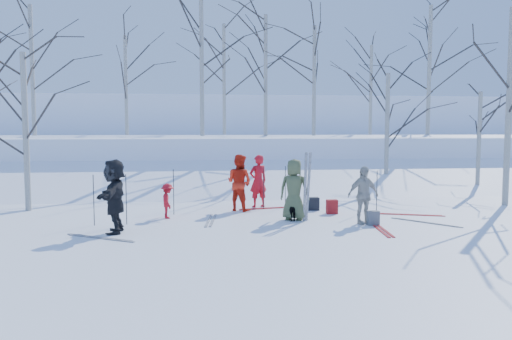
{
  "coord_description": "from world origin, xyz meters",
  "views": [
    {
      "loc": [
        -1.76,
        -13.27,
        2.54
      ],
      "look_at": [
        0.0,
        1.5,
        1.3
      ],
      "focal_mm": 35.0,
      "sensor_mm": 36.0,
      "label": 1
    }
  ],
  "objects": [
    {
      "name": "ski_pair_b",
      "position": [
        2.83,
        -1.37,
        0.01
      ],
      "size": [
        0.61,
        1.94,
        0.02
      ],
      "primitive_type": null,
      "rotation": [
        0.0,
        0.0,
        -0.11
      ],
      "color": "#A81818",
      "rests_on": "ground"
    },
    {
      "name": "backpack_dark",
      "position": [
        1.83,
        1.79,
        0.2
      ],
      "size": [
        0.34,
        0.24,
        0.4
      ],
      "primitive_type": "cube",
      "color": "black",
      "rests_on": "ground"
    },
    {
      "name": "snow_plateau",
      "position": [
        0.0,
        17.0,
        1.0
      ],
      "size": [
        70.0,
        18.0,
        2.2
      ],
      "primitive_type": "cube",
      "color": "white",
      "rests_on": "ground"
    },
    {
      "name": "birch_plateau_c",
      "position": [
        1.64,
        11.29,
        5.14
      ],
      "size": [
        4.71,
        4.71,
        5.88
      ],
      "primitive_type": null,
      "color": "silver",
      "rests_on": "snow_plateau"
    },
    {
      "name": "ground",
      "position": [
        0.0,
        0.0,
        0.0
      ],
      "size": [
        120.0,
        120.0,
        0.0
      ],
      "primitive_type": "plane",
      "color": "white",
      "rests_on": "ground"
    },
    {
      "name": "birch_edge_c",
      "position": [
        9.29,
        5.2,
        1.99
      ],
      "size": [
        3.39,
        3.39,
        3.99
      ],
      "primitive_type": null,
      "color": "silver",
      "rests_on": "ground"
    },
    {
      "name": "ski_pole_f",
      "position": [
        1.06,
        2.42,
        0.67
      ],
      "size": [
        0.02,
        0.02,
        1.34
      ],
      "primitive_type": "cylinder",
      "color": "black",
      "rests_on": "ground"
    },
    {
      "name": "ski_pole_a",
      "position": [
        3.37,
        0.42,
        0.67
      ],
      "size": [
        0.02,
        0.02,
        1.34
      ],
      "primitive_type": "cylinder",
      "color": "black",
      "rests_on": "ground"
    },
    {
      "name": "birch_plateau_a",
      "position": [
        11.89,
        14.97,
        5.63
      ],
      "size": [
        5.4,
        5.4,
        6.86
      ],
      "primitive_type": null,
      "color": "silver",
      "rests_on": "snow_plateau"
    },
    {
      "name": "ski_pair_a",
      "position": [
        4.36,
        -0.62,
        0.01
      ],
      "size": [
        2.05,
        2.1,
        0.02
      ],
      "primitive_type": null,
      "rotation": [
        0.0,
        0.0,
        0.67
      ],
      "color": "silver",
      "rests_on": "ground"
    },
    {
      "name": "ski_pole_h",
      "position": [
        -3.81,
        -0.29,
        0.67
      ],
      "size": [
        0.02,
        0.02,
        1.34
      ],
      "primitive_type": "cylinder",
      "color": "black",
      "rests_on": "ground"
    },
    {
      "name": "skier_redor_behind",
      "position": [
        -0.46,
        1.98,
        0.87
      ],
      "size": [
        1.08,
        1.05,
        1.75
      ],
      "primitive_type": "imported",
      "rotation": [
        0.0,
        0.0,
        2.47
      ],
      "color": "red",
      "rests_on": "ground"
    },
    {
      "name": "dog",
      "position": [
        0.86,
        0.19,
        0.27
      ],
      "size": [
        0.43,
        0.68,
        0.54
      ],
      "primitive_type": "imported",
      "rotation": [
        0.0,
        0.0,
        3.37
      ],
      "color": "black",
      "rests_on": "ground"
    },
    {
      "name": "upright_ski_left",
      "position": [
        1.17,
        0.0,
        0.95
      ],
      "size": [
        0.1,
        0.16,
        1.9
      ],
      "primitive_type": "cube",
      "rotation": [
        0.07,
        0.0,
        0.17
      ],
      "color": "silver",
      "rests_on": "ground"
    },
    {
      "name": "ski_pair_c",
      "position": [
        -1.39,
        0.39,
        0.01
      ],
      "size": [
        0.62,
        1.94,
        0.02
      ],
      "primitive_type": null,
      "rotation": [
        0.0,
        0.0,
        -0.11
      ],
      "color": "silver",
      "rests_on": "ground"
    },
    {
      "name": "birch_plateau_g",
      "position": [
        3.88,
        10.44,
        4.81
      ],
      "size": [
        4.26,
        4.26,
        5.23
      ],
      "primitive_type": null,
      "color": "silver",
      "rests_on": "snow_plateau"
    },
    {
      "name": "backpack_grey",
      "position": [
        2.84,
        -0.77,
        0.19
      ],
      "size": [
        0.3,
        0.2,
        0.38
      ],
      "primitive_type": "cube",
      "color": "#55585D",
      "rests_on": "ground"
    },
    {
      "name": "ski_pole_d",
      "position": [
        3.02,
        0.88,
        0.67
      ],
      "size": [
        0.02,
        0.02,
        1.34
      ],
      "primitive_type": "cylinder",
      "color": "black",
      "rests_on": "ground"
    },
    {
      "name": "birch_edge_a",
      "position": [
        -6.96,
        2.76,
        2.42
      ],
      "size": [
        3.99,
        3.99,
        4.85
      ],
      "primitive_type": null,
      "color": "silver",
      "rests_on": "ground"
    },
    {
      "name": "upright_ski_right",
      "position": [
        1.27,
        0.01,
        0.95
      ],
      "size": [
        0.13,
        0.23,
        1.89
      ],
      "primitive_type": "cube",
      "rotation": [
        0.1,
        0.0,
        0.3
      ],
      "color": "silver",
      "rests_on": "ground"
    },
    {
      "name": "birch_edge_e",
      "position": [
        5.97,
        6.37,
        2.39
      ],
      "size": [
        3.94,
        3.94,
        4.78
      ],
      "primitive_type": null,
      "color": "silver",
      "rests_on": "ground"
    },
    {
      "name": "birch_edge_b",
      "position": [
        8.4,
        2.04,
        3.23
      ],
      "size": [
        5.12,
        5.12,
        6.45
      ],
      "primitive_type": null,
      "color": "silver",
      "rests_on": "ground"
    },
    {
      "name": "ski_pair_d",
      "position": [
        -4.01,
        -1.53,
        0.01
      ],
      "size": [
        1.88,
        2.08,
        0.02
      ],
      "primitive_type": null,
      "rotation": [
        0.0,
        0.0,
        1.03
      ],
      "color": "silver",
      "rests_on": "ground"
    },
    {
      "name": "birch_plateau_j",
      "position": [
        -5.38,
        13.48,
        4.76
      ],
      "size": [
        4.19,
        4.19,
        5.13
      ],
      "primitive_type": null,
      "color": "silver",
      "rests_on": "snow_plateau"
    },
    {
      "name": "birch_plateau_f",
      "position": [
        -1.5,
        9.81,
        5.53
      ],
      "size": [
        5.26,
        5.26,
        6.66
      ],
      "primitive_type": null,
      "color": "silver",
      "rests_on": "snow_plateau"
    },
    {
      "name": "skier_red_seated",
      "position": [
        -2.59,
        0.9,
        0.5
      ],
      "size": [
        0.48,
        0.7,
        0.99
      ],
      "primitive_type": "imported",
      "rotation": [
        0.0,
        0.0,
        1.75
      ],
      "color": "red",
      "rests_on": "ground"
    },
    {
      "name": "birch_plateau_h",
      "position": [
        10.18,
        11.47,
        5.51
      ],
      "size": [
        5.23,
        5.23,
        6.62
      ],
      "primitive_type": null,
      "color": "silver",
      "rests_on": "snow_plateau"
    },
    {
      "name": "ski_pole_b",
      "position": [
        -3.62,
        0.1,
        0.67
      ],
      "size": [
        0.02,
        0.02,
        1.34
      ],
      "primitive_type": "cylinder",
      "color": "black",
      "rests_on": "ground"
    },
    {
      "name": "birch_plateau_b",
      "position": [
        -9.44,
        11.65,
        5.27
      ],
      "size": [
        4.89,
        4.89,
        6.13
      ],
      "primitive_type": null,
      "color": "silver",
      "rests_on": "snow_plateau"
    },
    {
      "name": "backpack_red",
      "position": [
        2.24,
        1.1,
        0.21
      ],
      "size": [
        0.32,
        0.22,
        0.42
      ],
      "primitive_type": "cube",
      "color": "maroon",
      "rests_on": "ground"
    },
    {
      "name": "snow_ramp",
      "position": [
        0.0,
        7.0,
        0.15
      ],
      "size": [
        70.0,
        9.49,
        4.12
      ],
      "primitive_type": "cube",
      "rotation": [
        0.3,
        0.0,
        0.0
      ],
      "color": "white",
      "rests_on": "ground"
    },
    {
      "name": "skier_olive_center",
      "position": [
        0.91,
        0.22,
        0.85
      ],
      "size": [
        0.98,
        0.83,
        1.7
      ],
      "primitive_type": "imported",
      "rotation": [
        0.0,
        0.0,
        2.72
      ],
      "color": "#475231",
      "rests_on": "ground"
    },
    {
      "name": "far_hill",
      "position": [
        0.0,
        38.0,
        2.0
      ],
      "size": [
        90.0,
        30.0,
        6.0
      ],
      "primitive_type": "cube",
      "color": "white",
      "rests_on": "ground"
    },
    {
      "name": "birch_plateau_d",
      "position": [
        -0.18,
        15.33,
        5.31
      ],
      "size": [
        4.95,
        4.95,
        6.22
      ],
      "primitive_type": null,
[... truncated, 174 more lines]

